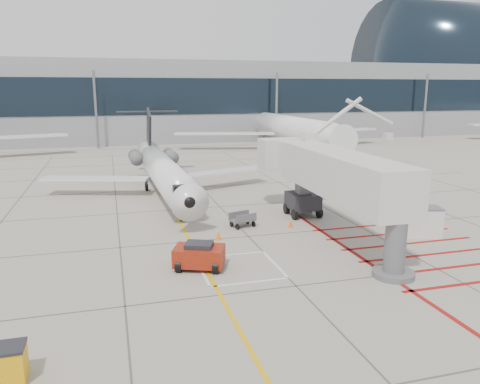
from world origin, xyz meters
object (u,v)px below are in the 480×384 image
object	(u,v)px
pushback_tug	(199,255)
jet_bridge	(340,182)
spill_bin	(2,365)
regional_jet	(167,159)

from	to	relation	value
pushback_tug	jet_bridge	bearing A→B (deg)	36.53
jet_bridge	spill_bin	xyz separation A→B (m)	(-17.25, -10.46, -3.02)
regional_jet	pushback_tug	distance (m)	15.85
regional_jet	pushback_tug	size ratio (longest dim) A/B	10.50
jet_bridge	spill_bin	size ratio (longest dim) A/B	12.69
regional_jet	jet_bridge	bearing A→B (deg)	-56.85
regional_jet	spill_bin	xyz separation A→B (m)	(-8.23, -23.54, -2.93)
pushback_tug	spill_bin	distance (m)	11.23
spill_bin	jet_bridge	bearing A→B (deg)	31.30
regional_jet	pushback_tug	xyz separation A→B (m)	(-0.29, -15.60, -2.80)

